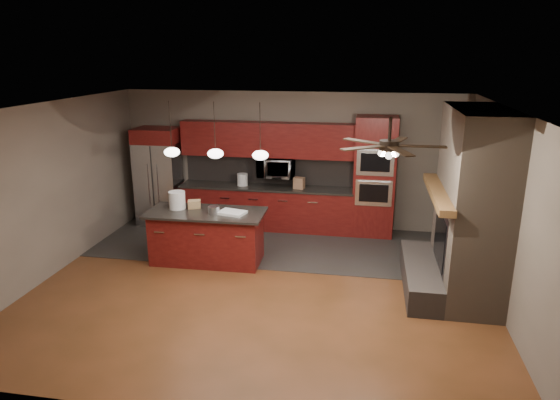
% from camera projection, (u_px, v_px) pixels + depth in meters
% --- Properties ---
extents(ground, '(7.00, 7.00, 0.00)m').
position_uv_depth(ground, '(262.00, 286.00, 7.88)').
color(ground, brown).
rests_on(ground, ground).
extents(ceiling, '(7.00, 6.00, 0.02)m').
position_uv_depth(ceiling, '(260.00, 107.00, 7.08)').
color(ceiling, white).
rests_on(ceiling, back_wall).
extents(back_wall, '(7.00, 0.02, 2.80)m').
position_uv_depth(back_wall, '(291.00, 160.00, 10.31)').
color(back_wall, slate).
rests_on(back_wall, ground).
extents(right_wall, '(0.02, 6.00, 2.80)m').
position_uv_depth(right_wall, '(508.00, 214.00, 6.90)').
color(right_wall, slate).
rests_on(right_wall, ground).
extents(left_wall, '(0.02, 6.00, 2.80)m').
position_uv_depth(left_wall, '(49.00, 191.00, 8.07)').
color(left_wall, slate).
rests_on(left_wall, ground).
extents(slate_tile_patch, '(7.00, 2.40, 0.01)m').
position_uv_depth(slate_tile_patch, '(281.00, 244.00, 9.58)').
color(slate_tile_patch, '#2D2A28').
rests_on(slate_tile_patch, ground).
extents(fireplace_column, '(1.30, 2.10, 2.80)m').
position_uv_depth(fireplace_column, '(467.00, 211.00, 7.38)').
color(fireplace_column, '#6E5E4E').
rests_on(fireplace_column, ground).
extents(back_cabinetry, '(3.59, 0.64, 2.20)m').
position_uv_depth(back_cabinetry, '(267.00, 186.00, 10.29)').
color(back_cabinetry, maroon).
rests_on(back_cabinetry, ground).
extents(oven_tower, '(0.80, 0.63, 2.38)m').
position_uv_depth(oven_tower, '(374.00, 177.00, 9.80)').
color(oven_tower, maroon).
rests_on(oven_tower, ground).
extents(microwave, '(0.73, 0.41, 0.50)m').
position_uv_depth(microwave, '(276.00, 167.00, 10.15)').
color(microwave, silver).
rests_on(microwave, back_cabinetry).
extents(refrigerator, '(0.88, 0.75, 2.05)m').
position_uv_depth(refrigerator, '(160.00, 177.00, 10.52)').
color(refrigerator, silver).
rests_on(refrigerator, ground).
extents(kitchen_island, '(2.04, 0.96, 0.92)m').
position_uv_depth(kitchen_island, '(207.00, 236.00, 8.69)').
color(kitchen_island, maroon).
rests_on(kitchen_island, ground).
extents(white_bucket, '(0.31, 0.31, 0.31)m').
position_uv_depth(white_bucket, '(177.00, 200.00, 8.69)').
color(white_bucket, white).
rests_on(white_bucket, kitchen_island).
extents(paint_can, '(0.20, 0.20, 0.13)m').
position_uv_depth(paint_can, '(214.00, 210.00, 8.44)').
color(paint_can, '#A0A0A4').
rests_on(paint_can, kitchen_island).
extents(paint_tray, '(0.50, 0.41, 0.04)m').
position_uv_depth(paint_tray, '(232.00, 213.00, 8.44)').
color(paint_tray, white).
rests_on(paint_tray, kitchen_island).
extents(cardboard_box, '(0.26, 0.22, 0.14)m').
position_uv_depth(cardboard_box, '(194.00, 204.00, 8.75)').
color(cardboard_box, '#A28053').
rests_on(cardboard_box, kitchen_island).
extents(counter_bucket, '(0.23, 0.23, 0.25)m').
position_uv_depth(counter_bucket, '(242.00, 180.00, 10.30)').
color(counter_bucket, silver).
rests_on(counter_bucket, back_cabinetry).
extents(counter_box, '(0.23, 0.20, 0.23)m').
position_uv_depth(counter_box, '(299.00, 183.00, 10.06)').
color(counter_box, '#8F664A').
rests_on(counter_box, back_cabinetry).
extents(pendant_left, '(0.26, 0.26, 0.92)m').
position_uv_depth(pendant_left, '(172.00, 152.00, 8.26)').
color(pendant_left, black).
rests_on(pendant_left, ceiling).
extents(pendant_center, '(0.26, 0.26, 0.92)m').
position_uv_depth(pendant_center, '(215.00, 153.00, 8.13)').
color(pendant_center, black).
rests_on(pendant_center, ceiling).
extents(pendant_right, '(0.26, 0.26, 0.92)m').
position_uv_depth(pendant_right, '(260.00, 155.00, 8.01)').
color(pendant_right, black).
rests_on(pendant_right, ceiling).
extents(ceiling_fan, '(1.27, 1.33, 0.41)m').
position_uv_depth(ceiling_fan, '(389.00, 145.00, 6.12)').
color(ceiling_fan, black).
rests_on(ceiling_fan, ceiling).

